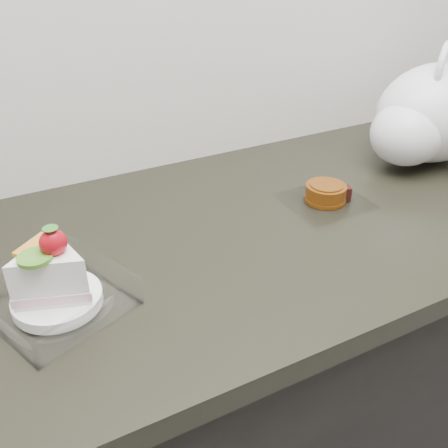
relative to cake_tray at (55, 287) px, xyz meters
The scene contains 4 objects.
counter 0.61m from the cake_tray, 11.51° to the left, with size 2.04×0.64×0.90m.
cake_tray is the anchor object (origin of this frame).
mooncake_wrap 0.54m from the cake_tray, ahead, with size 0.16×0.15×0.04m.
plastic_bag 0.87m from the cake_tray, ahead, with size 0.38×0.32×0.27m.
Camera 1 is at (-0.41, 1.02, 1.37)m, focal length 40.00 mm.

